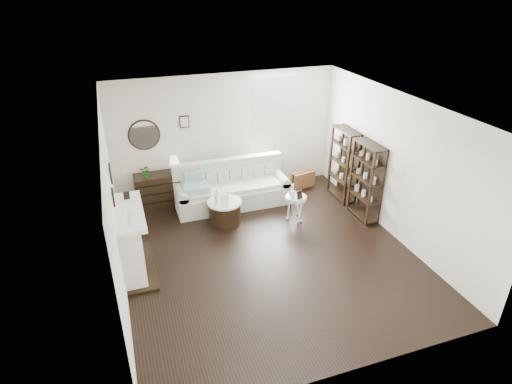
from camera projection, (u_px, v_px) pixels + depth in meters
name	position (u px, v px, depth m)	size (l,w,h in m)	color
room	(258.00, 121.00, 9.51)	(5.50, 5.50, 5.50)	black
fireplace	(132.00, 243.00, 7.09)	(0.50, 1.40, 1.84)	white
shelf_unit_far	(344.00, 164.00, 9.36)	(0.30, 0.80, 1.60)	black
shelf_unit_near	(366.00, 181.00, 8.60)	(0.30, 0.80, 1.60)	black
sofa	(231.00, 190.00, 9.33)	(2.45, 0.85, 0.95)	beige
quilt	(196.00, 188.00, 8.88)	(0.55, 0.45, 0.14)	#238366
suitcase	(303.00, 179.00, 10.10)	(0.57, 0.19, 0.38)	brown
dresser	(162.00, 190.00, 9.22)	(1.11, 0.48, 0.74)	black
table_lamp	(174.00, 165.00, 9.06)	(0.23, 0.23, 0.36)	white
potted_plant	(146.00, 171.00, 8.87)	(0.24, 0.21, 0.27)	#1F4F16
drum_table	(225.00, 212.00, 8.62)	(0.69, 0.69, 0.48)	black
pedestal_table	(296.00, 198.00, 8.63)	(0.43, 0.43, 0.52)	silver
eiffel_drum	(227.00, 196.00, 8.53)	(0.11, 0.11, 0.19)	black
bottle_drum	(217.00, 197.00, 8.32)	(0.08, 0.08, 0.33)	silver
card_frame_drum	(224.00, 201.00, 8.30)	(0.17, 0.01, 0.22)	white
eiffel_ped	(300.00, 192.00, 8.62)	(0.09, 0.09, 0.16)	black
flask_ped	(293.00, 191.00, 8.54)	(0.15, 0.15, 0.27)	silver
card_frame_ped	(299.00, 195.00, 8.48)	(0.13, 0.01, 0.18)	black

